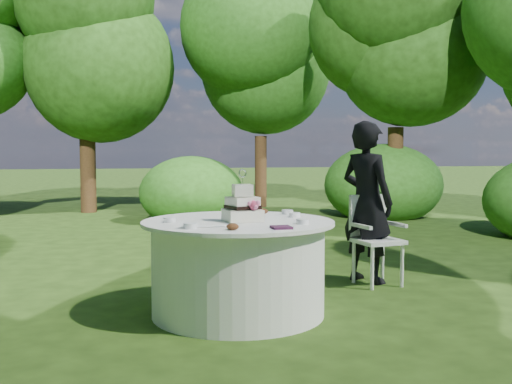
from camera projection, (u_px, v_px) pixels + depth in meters
ground at (238, 314)px, 4.90m from camera, size 80.00×80.00×0.00m
napkins at (281, 227)px, 4.35m from camera, size 0.14×0.14×0.02m
feather_plume at (207, 226)px, 4.43m from camera, size 0.48×0.07×0.01m
guest at (367, 202)px, 6.06m from camera, size 0.63×0.71×1.63m
table at (238, 267)px, 4.87m from camera, size 1.56×1.56×0.77m
cake at (243, 207)px, 4.79m from camera, size 0.30×0.30×0.42m
chair at (374, 232)px, 6.00m from camera, size 0.49×0.48×0.89m
votives at (251, 218)px, 4.82m from camera, size 1.17×0.87×0.04m
petal_cups at (249, 218)px, 4.81m from camera, size 0.56×1.09×0.05m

